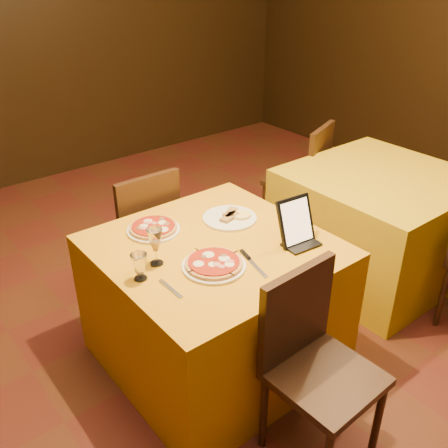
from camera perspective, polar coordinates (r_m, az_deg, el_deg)
floor at (r=2.93m, az=7.34°, el=-16.21°), size 6.00×7.00×0.01m
wall_back at (r=5.17m, az=-21.97°, el=19.56°), size 6.00×0.01×2.80m
main_table at (r=2.74m, az=-1.09°, el=-9.10°), size 1.10×1.10×0.75m
side_table at (r=3.65m, az=16.92°, el=-0.00°), size 1.10×1.10×0.75m
chair_main_near at (r=2.27m, az=11.52°, el=-16.79°), size 0.37×0.37×0.91m
chair_main_far at (r=3.28m, az=-9.92°, el=-0.93°), size 0.45×0.45×0.91m
chair_side_far at (r=4.05m, az=8.14°, el=5.19°), size 0.49×0.49×0.91m
pizza_near at (r=2.34m, az=-1.18°, el=-4.65°), size 0.30×0.30×0.03m
pizza_far at (r=2.66m, az=-8.07°, el=-0.53°), size 0.28×0.28×0.03m
cutlet_dish at (r=2.75m, az=0.65°, el=0.79°), size 0.30×0.30×0.03m
wine_glass at (r=2.35m, az=-7.84°, el=-2.58°), size 0.09×0.09×0.19m
water_glass at (r=2.27m, az=-9.62°, el=-4.85°), size 0.07×0.07×0.13m
tablet at (r=2.52m, az=8.19°, el=0.35°), size 0.21×0.12×0.24m
knife at (r=2.37m, az=3.38°, el=-4.61°), size 0.08×0.25×0.01m
fork_near at (r=2.22m, az=-6.12°, el=-7.38°), size 0.02×0.17×0.01m
fork_far at (r=2.72m, az=-6.42°, el=0.01°), size 0.09×0.14×0.01m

